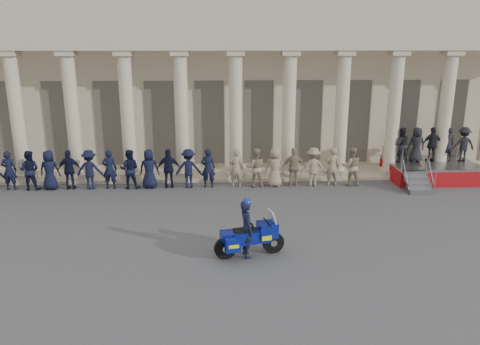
# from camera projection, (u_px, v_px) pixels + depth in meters

# --- Properties ---
(ground) EXTENTS (90.00, 90.00, 0.00)m
(ground) POSITION_uv_depth(u_px,v_px,m) (206.00, 246.00, 15.78)
(ground) COLOR #414144
(ground) RESTS_ON ground
(building) EXTENTS (40.00, 12.50, 9.00)m
(building) POSITION_uv_depth(u_px,v_px,m) (210.00, 78.00, 28.76)
(building) COLOR #BCAA8D
(building) RESTS_ON ground
(officer_rank) EXTENTS (18.87, 0.71, 1.87)m
(officer_rank) POSITION_uv_depth(u_px,v_px,m) (160.00, 169.00, 21.92)
(officer_rank) COLOR black
(officer_rank) RESTS_ON ground
(reviewing_stand) EXTENTS (4.28, 4.07, 2.60)m
(reviewing_stand) POSITION_uv_depth(u_px,v_px,m) (432.00, 151.00, 23.27)
(reviewing_stand) COLOR gray
(reviewing_stand) RESTS_ON ground
(motorcycle) EXTENTS (2.29, 1.15, 1.49)m
(motorcycle) POSITION_uv_depth(u_px,v_px,m) (250.00, 237.00, 14.94)
(motorcycle) COLOR black
(motorcycle) RESTS_ON ground
(rider) EXTENTS (0.59, 0.77, 1.97)m
(rider) POSITION_uv_depth(u_px,v_px,m) (246.00, 228.00, 14.82)
(rider) COLOR black
(rider) RESTS_ON ground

